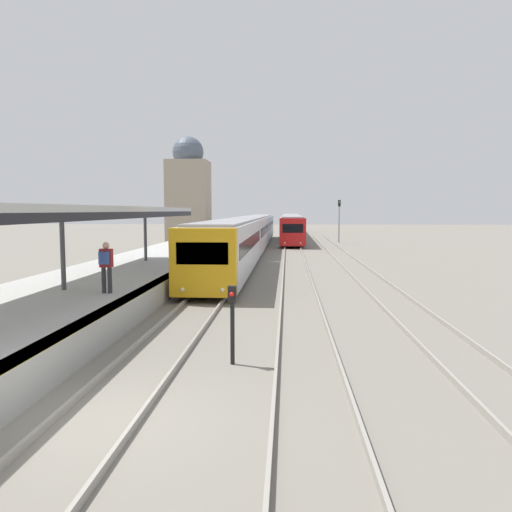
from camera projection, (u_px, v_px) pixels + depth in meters
ground_plane at (97, 422)px, 8.44m from camera, size 240.00×240.00×0.00m
track_platform_line at (97, 418)px, 8.43m from camera, size 1.51×120.00×0.15m
track_middle_line at (316, 423)px, 8.20m from camera, size 1.51×120.00×0.15m
platform_canopy at (63, 209)px, 16.67m from camera, size 4.00×24.55×2.84m
person_on_platform at (106, 263)px, 16.13m from camera, size 0.40×0.40×1.66m
train_near at (250, 232)px, 43.05m from camera, size 2.57×48.84×3.02m
train_far at (291, 224)px, 68.03m from camera, size 2.47×44.63×2.97m
signal_post_near at (232, 316)px, 11.50m from camera, size 0.20×0.21×1.84m
signal_mast_far at (339, 216)px, 55.27m from camera, size 0.28×0.29×4.71m
distant_domed_building at (189, 193)px, 55.22m from camera, size 4.44×4.44×11.66m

